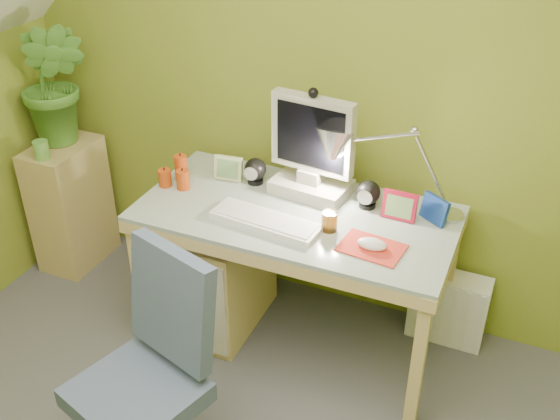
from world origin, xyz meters
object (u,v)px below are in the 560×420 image
at_px(side_ledge, 71,204).
at_px(potted_plant, 55,83).
at_px(task_chair, 136,394).
at_px(radiator, 448,307).
at_px(desk_lamp, 416,151).
at_px(monitor, 313,140).
at_px(desk, 295,279).

xyz_separation_m(side_ledge, potted_plant, (0.00, 0.05, 0.68)).
height_order(task_chair, radiator, task_chair).
bearing_deg(task_chair, potted_plant, 153.65).
bearing_deg(desk_lamp, side_ledge, -166.09).
distance_m(side_ledge, potted_plant, 0.69).
relative_size(desk_lamp, radiator, 1.65).
height_order(monitor, potted_plant, potted_plant).
distance_m(monitor, side_ledge, 1.53).
height_order(desk_lamp, radiator, desk_lamp).
bearing_deg(monitor, desk, -83.75).
bearing_deg(monitor, side_ledge, -172.07).
xyz_separation_m(monitor, potted_plant, (-1.39, 0.01, 0.05)).
bearing_deg(potted_plant, side_ledge, -90.00).
xyz_separation_m(desk, task_chair, (-0.24, -0.92, 0.06)).
bearing_deg(side_ledge, task_chair, -42.64).
relative_size(potted_plant, task_chair, 0.77).
bearing_deg(desk, monitor, 89.82).
relative_size(side_ledge, potted_plant, 1.09).
xyz_separation_m(desk, monitor, (0.00, 0.18, 0.63)).
relative_size(desk, desk_lamp, 2.30).
bearing_deg(desk, potted_plant, 172.09).
relative_size(desk, monitor, 2.62).
bearing_deg(radiator, desk_lamp, -148.93).
height_order(monitor, side_ledge, monitor).
bearing_deg(desk_lamp, monitor, -167.36).
relative_size(desk, potted_plant, 2.09).
bearing_deg(desk, side_ledge, 174.12).
bearing_deg(desk, desk_lamp, 21.62).
bearing_deg(radiator, desk, -154.76).
relative_size(monitor, radiator, 1.45).
xyz_separation_m(monitor, task_chair, (-0.24, -1.10, -0.57)).
distance_m(side_ledge, task_chair, 1.57).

